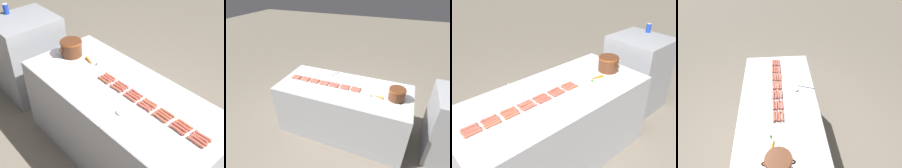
# 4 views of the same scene
# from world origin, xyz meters

# --- Properties ---
(ground_plane) EXTENTS (20.00, 20.00, 0.00)m
(ground_plane) POSITION_xyz_m (0.00, 0.00, 0.00)
(ground_plane) COLOR #756B5B
(griddle_counter) EXTENTS (0.89, 2.03, 0.87)m
(griddle_counter) POSITION_xyz_m (0.00, 0.00, 0.43)
(griddle_counter) COLOR #ADAFB5
(griddle_counter) RESTS_ON ground_plane
(back_cabinet) EXTENTS (0.73, 0.66, 1.04)m
(back_cabinet) POSITION_xyz_m (-0.09, 1.60, 0.52)
(back_cabinet) COLOR #939599
(back_cabinet) RESTS_ON ground_plane
(hot_dog_0) EXTENTS (0.03, 0.15, 0.02)m
(hot_dog_0) POSITION_xyz_m (-0.03, -0.82, 0.88)
(hot_dog_0) COLOR #B15947
(hot_dog_0) RESTS_ON griddle_counter
(hot_dog_1) EXTENTS (0.03, 0.15, 0.02)m
(hot_dog_1) POSITION_xyz_m (-0.04, -0.66, 0.88)
(hot_dog_1) COLOR #B85847
(hot_dog_1) RESTS_ON griddle_counter
(hot_dog_2) EXTENTS (0.03, 0.15, 0.02)m
(hot_dog_2) POSITION_xyz_m (-0.04, -0.48, 0.88)
(hot_dog_2) COLOR #B15C41
(hot_dog_2) RESTS_ON griddle_counter
(hot_dog_3) EXTENTS (0.03, 0.15, 0.02)m
(hot_dog_3) POSITION_xyz_m (-0.03, -0.31, 0.88)
(hot_dog_3) COLOR #B35245
(hot_dog_3) RESTS_ON griddle_counter
(hot_dog_4) EXTENTS (0.03, 0.15, 0.02)m
(hot_dog_4) POSITION_xyz_m (-0.04, -0.15, 0.88)
(hot_dog_4) COLOR #B55742
(hot_dog_4) RESTS_ON griddle_counter
(hot_dog_5) EXTENTS (0.03, 0.15, 0.02)m
(hot_dog_5) POSITION_xyz_m (-0.04, 0.03, 0.88)
(hot_dog_5) COLOR #BA5545
(hot_dog_5) RESTS_ON griddle_counter
(hot_dog_6) EXTENTS (0.03, 0.15, 0.02)m
(hot_dog_6) POSITION_xyz_m (-0.03, 0.20, 0.88)
(hot_dog_6) COLOR #B4593E
(hot_dog_6) RESTS_ON griddle_counter
(hot_dog_7) EXTENTS (0.03, 0.15, 0.02)m
(hot_dog_7) POSITION_xyz_m (-0.00, -0.83, 0.88)
(hot_dog_7) COLOR #B15043
(hot_dog_7) RESTS_ON griddle_counter
(hot_dog_8) EXTENTS (0.03, 0.15, 0.02)m
(hot_dog_8) POSITION_xyz_m (-0.00, -0.65, 0.88)
(hot_dog_8) COLOR #BE5344
(hot_dog_8) RESTS_ON griddle_counter
(hot_dog_9) EXTENTS (0.03, 0.15, 0.02)m
(hot_dog_9) POSITION_xyz_m (-0.00, -0.48, 0.88)
(hot_dog_9) COLOR #B0533E
(hot_dog_9) RESTS_ON griddle_counter
(hot_dog_10) EXTENTS (0.03, 0.15, 0.02)m
(hot_dog_10) POSITION_xyz_m (-0.01, -0.31, 0.88)
(hot_dog_10) COLOR #B15642
(hot_dog_10) RESTS_ON griddle_counter
(hot_dog_11) EXTENTS (0.03, 0.15, 0.02)m
(hot_dog_11) POSITION_xyz_m (-0.00, -0.14, 0.88)
(hot_dog_11) COLOR #BE5146
(hot_dog_11) RESTS_ON griddle_counter
(hot_dog_12) EXTENTS (0.03, 0.15, 0.02)m
(hot_dog_12) POSITION_xyz_m (-0.00, 0.02, 0.88)
(hot_dog_12) COLOR #BA5240
(hot_dog_12) RESTS_ON griddle_counter
(hot_dog_13) EXTENTS (0.03, 0.15, 0.02)m
(hot_dog_13) POSITION_xyz_m (-0.00, 0.20, 0.88)
(hot_dog_13) COLOR #B65844
(hot_dog_13) RESTS_ON griddle_counter
(hot_dog_14) EXTENTS (0.03, 0.15, 0.02)m
(hot_dog_14) POSITION_xyz_m (0.03, -0.82, 0.88)
(hot_dog_14) COLOR #B85344
(hot_dog_14) RESTS_ON griddle_counter
(hot_dog_15) EXTENTS (0.03, 0.15, 0.02)m
(hot_dog_15) POSITION_xyz_m (0.03, -0.66, 0.88)
(hot_dog_15) COLOR #BC5841
(hot_dog_15) RESTS_ON griddle_counter
(hot_dog_16) EXTENTS (0.03, 0.15, 0.02)m
(hot_dog_16) POSITION_xyz_m (0.03, -0.48, 0.88)
(hot_dog_16) COLOR #B65741
(hot_dog_16) RESTS_ON griddle_counter
(hot_dog_17) EXTENTS (0.03, 0.15, 0.02)m
(hot_dog_17) POSITION_xyz_m (0.03, -0.32, 0.88)
(hot_dog_17) COLOR #BD5D41
(hot_dog_17) RESTS_ON griddle_counter
(hot_dog_18) EXTENTS (0.03, 0.15, 0.02)m
(hot_dog_18) POSITION_xyz_m (0.03, -0.15, 0.88)
(hot_dog_18) COLOR #B1533E
(hot_dog_18) RESTS_ON griddle_counter
(hot_dog_19) EXTENTS (0.03, 0.15, 0.02)m
(hot_dog_19) POSITION_xyz_m (0.03, 0.03, 0.88)
(hot_dog_19) COLOR #B45842
(hot_dog_19) RESTS_ON griddle_counter
(hot_dog_20) EXTENTS (0.03, 0.15, 0.02)m
(hot_dog_20) POSITION_xyz_m (0.03, 0.19, 0.88)
(hot_dog_20) COLOR #BB5046
(hot_dog_20) RESTS_ON griddle_counter
(hot_dog_21) EXTENTS (0.03, 0.15, 0.02)m
(hot_dog_21) POSITION_xyz_m (0.06, -0.83, 0.88)
(hot_dog_21) COLOR #BB5942
(hot_dog_21) RESTS_ON griddle_counter
(hot_dog_22) EXTENTS (0.03, 0.15, 0.02)m
(hot_dog_22) POSITION_xyz_m (0.06, -0.66, 0.88)
(hot_dog_22) COLOR #BA5B3E
(hot_dog_22) RESTS_ON griddle_counter
(hot_dog_23) EXTENTS (0.03, 0.15, 0.02)m
(hot_dog_23) POSITION_xyz_m (0.06, -0.49, 0.88)
(hot_dog_23) COLOR #BD5C40
(hot_dog_23) RESTS_ON griddle_counter
(hot_dog_24) EXTENTS (0.03, 0.15, 0.02)m
(hot_dog_24) POSITION_xyz_m (0.06, -0.31, 0.88)
(hot_dog_24) COLOR #BA5347
(hot_dog_24) RESTS_ON griddle_counter
(hot_dog_25) EXTENTS (0.03, 0.15, 0.02)m
(hot_dog_25) POSITION_xyz_m (0.06, -0.14, 0.88)
(hot_dog_25) COLOR #B35245
(hot_dog_25) RESTS_ON griddle_counter
(hot_dog_26) EXTENTS (0.03, 0.15, 0.02)m
(hot_dog_26) POSITION_xyz_m (0.06, 0.03, 0.88)
(hot_dog_26) COLOR #B85346
(hot_dog_26) RESTS_ON griddle_counter
(hot_dog_27) EXTENTS (0.03, 0.15, 0.02)m
(hot_dog_27) POSITION_xyz_m (0.06, 0.20, 0.88)
(hot_dog_27) COLOR #B95D3D
(hot_dog_27) RESTS_ON griddle_counter
(bean_pot) EXTENTS (0.29, 0.23, 0.17)m
(bean_pot) POSITION_xyz_m (0.03, 0.78, 0.96)
(bean_pot) COLOR #562D19
(bean_pot) RESTS_ON griddle_counter
(serving_spoon) EXTENTS (0.26, 0.13, 0.02)m
(serving_spoon) POSITION_xyz_m (-0.27, -0.24, 0.87)
(serving_spoon) COLOR #B7B7BC
(serving_spoon) RESTS_ON griddle_counter
(carrot) EXTENTS (0.07, 0.18, 0.03)m
(carrot) POSITION_xyz_m (0.07, 0.52, 0.88)
(carrot) COLOR orange
(carrot) RESTS_ON griddle_counter
(soda_can) EXTENTS (0.07, 0.07, 0.13)m
(soda_can) POSITION_xyz_m (-0.16, 1.84, 1.10)
(soda_can) COLOR #1938B2
(soda_can) RESTS_ON back_cabinet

